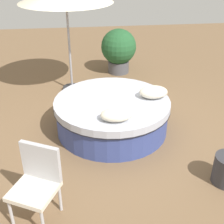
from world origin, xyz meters
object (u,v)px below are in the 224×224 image
round_bed (112,115)px  throw_pillow_1 (153,92)px  throw_pillow_0 (116,115)px  patio_chair (37,178)px  planter (119,49)px

round_bed → throw_pillow_1: (-0.76, -0.02, 0.40)m
throw_pillow_0 → patio_chair: bearing=46.6°
throw_pillow_0 → patio_chair: 1.65m
patio_chair → planter: (-1.66, -4.71, 0.08)m
round_bed → planter: bearing=-100.3°
throw_pillow_1 → planter: size_ratio=0.44×
throw_pillow_0 → throw_pillow_1: size_ratio=0.99×
round_bed → patio_chair: patio_chair is taller
throw_pillow_0 → throw_pillow_1: bearing=-137.4°
throw_pillow_0 → throw_pillow_1: 1.05m
throw_pillow_0 → patio_chair: patio_chair is taller
throw_pillow_1 → patio_chair: 2.69m
round_bed → throw_pillow_1: bearing=-178.1°
round_bed → throw_pillow_0: (0.01, 0.68, 0.39)m
throw_pillow_0 → throw_pillow_1: (-0.77, -0.71, 0.01)m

